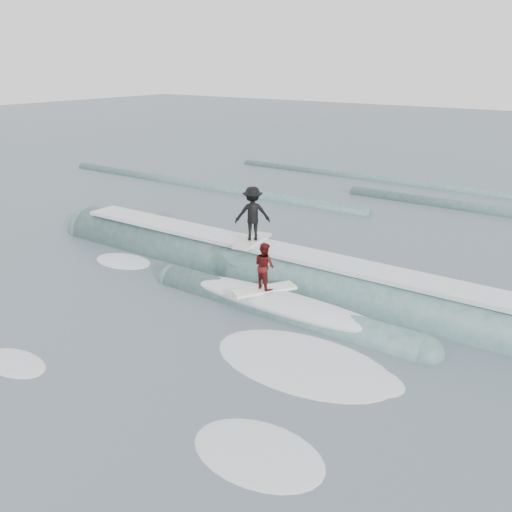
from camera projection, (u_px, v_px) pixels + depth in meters
The scene contains 6 objects.
ground at pixel (191, 320), 16.81m from camera, with size 160.00×160.00×0.00m, color #41535F.
breaking_wave at pixel (274, 281), 19.63m from camera, with size 21.66×3.87×2.17m.
surfer_black at pixel (253, 215), 19.84m from camera, with size 1.39×2.06×2.00m.
surfer_red at pixel (264, 270), 17.31m from camera, with size 1.50×2.00×1.56m.
whitewater at pixel (249, 358), 14.71m from camera, with size 12.99×8.19×0.10m.
far_swells at pixel (385, 199), 31.23m from camera, with size 41.11×8.65×0.80m.
Camera 1 is at (10.52, -11.20, 7.33)m, focal length 40.00 mm.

